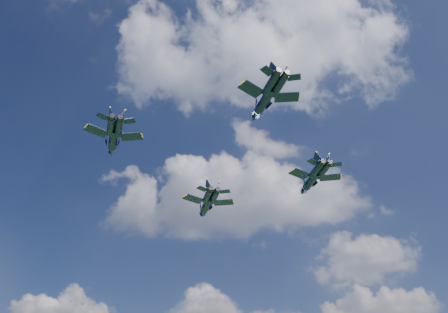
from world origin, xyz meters
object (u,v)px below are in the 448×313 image
Objects in this scene: jet_left at (113,140)px; jet_slot at (264,101)px; jet_lead at (206,205)px; jet_right at (311,181)px.

jet_left is 1.02× the size of jet_slot.
jet_lead is 1.15× the size of jet_slot.
jet_lead is at bearing 88.53° from jet_slot.
jet_lead is at bearing 138.02° from jet_right.
jet_slot is (31.58, -6.99, -0.59)m from jet_left.
jet_right is 1.08× the size of jet_slot.
jet_right is (26.17, -9.01, -0.88)m from jet_lead.
jet_slot reaches higher than jet_right.
jet_lead is 1.13× the size of jet_left.
jet_lead is 27.70m from jet_right.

